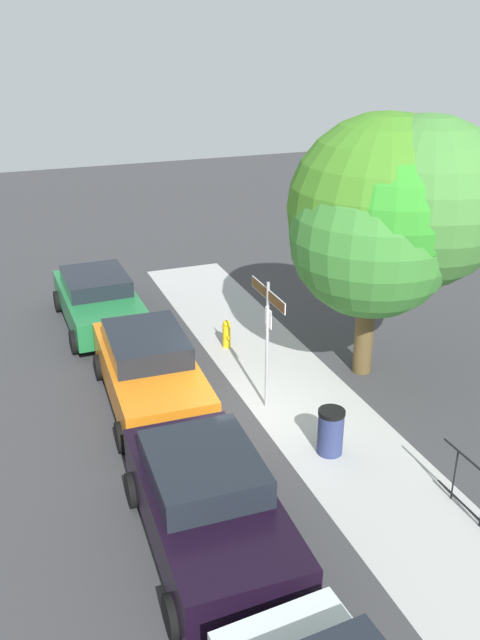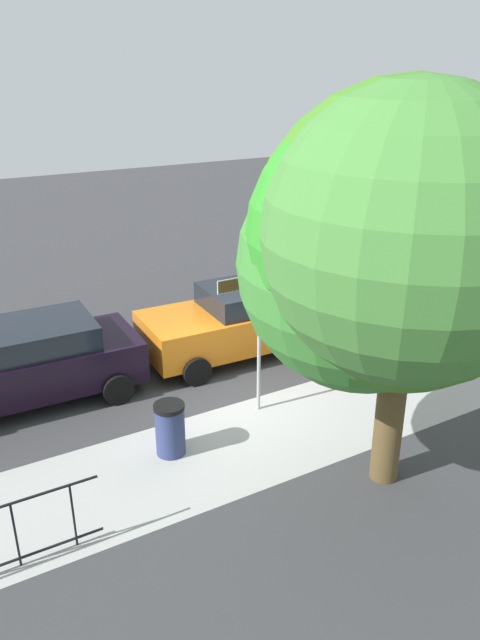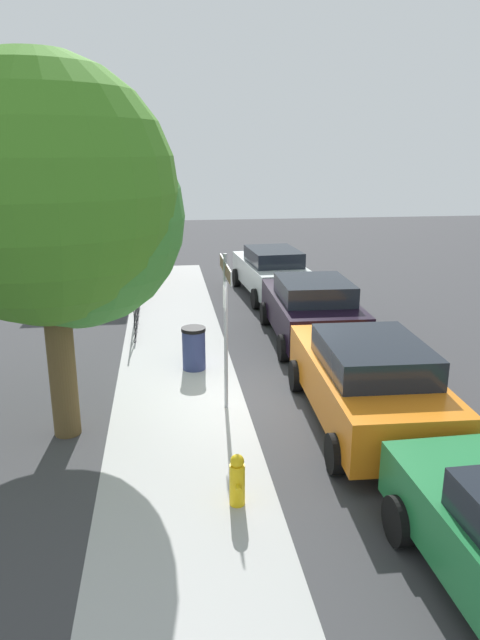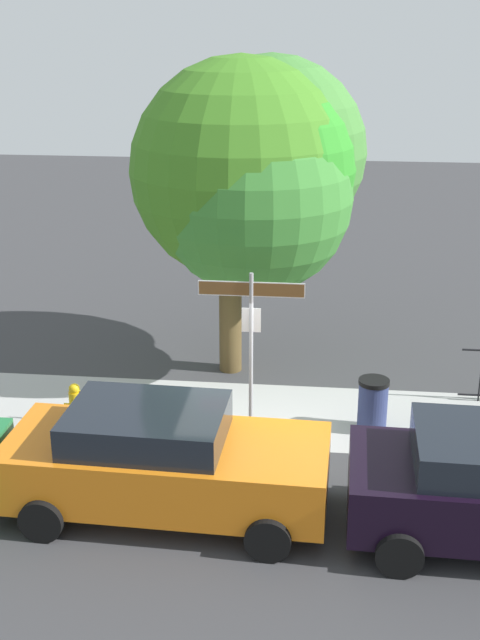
{
  "view_description": "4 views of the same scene",
  "coord_description": "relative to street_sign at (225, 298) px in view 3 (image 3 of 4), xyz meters",
  "views": [
    {
      "loc": [
        11.81,
        -4.83,
        7.95
      ],
      "look_at": [
        -0.33,
        -0.18,
        2.18
      ],
      "focal_mm": 37.36,
      "sensor_mm": 36.0,
      "label": 1
    },
    {
      "loc": [
        5.35,
        9.36,
        6.38
      ],
      "look_at": [
        0.22,
        0.38,
        2.02
      ],
      "focal_mm": 34.04,
      "sensor_mm": 36.0,
      "label": 2
    },
    {
      "loc": [
        -10.45,
        1.51,
        4.85
      ],
      "look_at": [
        -0.25,
        0.14,
        1.77
      ],
      "focal_mm": 32.54,
      "sensor_mm": 36.0,
      "label": 3
    },
    {
      "loc": [
        0.98,
        -12.38,
        6.96
      ],
      "look_at": [
        -0.45,
        1.01,
        1.96
      ],
      "focal_mm": 46.21,
      "sensor_mm": 36.0,
      "label": 4
    }
  ],
  "objects": [
    {
      "name": "utility_shed",
      "position": [
        11.31,
        3.4,
        -0.66
      ],
      "size": [
        3.35,
        2.92,
        2.99
      ],
      "color": "tan",
      "rests_on": "ground_plane"
    },
    {
      "name": "car_orange",
      "position": [
        -1.06,
        -2.41,
        -1.32
      ],
      "size": [
        4.76,
        2.24,
        1.67
      ],
      "rotation": [
        0.0,
        0.0,
        -0.04
      ],
      "color": "orange",
      "rests_on": "ground_plane"
    },
    {
      "name": "iron_fence",
      "position": [
        6.57,
        1.9,
        -1.62
      ],
      "size": [
        5.49,
        0.04,
        1.07
      ],
      "color": "black",
      "rests_on": "ground_plane"
    },
    {
      "name": "fire_hydrant",
      "position": [
        -3.19,
        0.2,
        -1.8
      ],
      "size": [
        0.42,
        0.22,
        0.78
      ],
      "color": "yellow",
      "rests_on": "ground_plane"
    },
    {
      "name": "shade_tree",
      "position": [
        -0.21,
        3.01,
        1.94
      ],
      "size": [
        4.56,
        4.8,
        6.31
      ],
      "color": "brown",
      "rests_on": "ground_plane"
    },
    {
      "name": "car_black",
      "position": [
        3.75,
        -2.63,
        -1.33
      ],
      "size": [
        4.38,
        2.26,
        1.66
      ],
      "rotation": [
        0.0,
        0.0,
        -0.03
      ],
      "color": "black",
      "rests_on": "ground_plane"
    },
    {
      "name": "car_silver",
      "position": [
        8.55,
        -2.48,
        -1.34
      ],
      "size": [
        4.69,
        2.21,
        1.63
      ],
      "rotation": [
        0.0,
        0.0,
        0.07
      ],
      "color": "silver",
      "rests_on": "ground_plane"
    },
    {
      "name": "street_sign",
      "position": [
        0.0,
        0.0,
        0.0
      ],
      "size": [
        1.77,
        0.07,
        3.01
      ],
      "color": "#9EA0A5",
      "rests_on": "ground_plane"
    },
    {
      "name": "trash_bin",
      "position": [
        2.12,
        0.5,
        -1.69
      ],
      "size": [
        0.55,
        0.55,
        0.98
      ],
      "color": "navy",
      "rests_on": "ground_plane"
    },
    {
      "name": "sidewalk_strip",
      "position": [
        2.2,
        0.9,
        -2.18
      ],
      "size": [
        24.0,
        2.6,
        0.0
      ],
      "primitive_type": "cube",
      "color": "#A6A6A4",
      "rests_on": "ground_plane"
    },
    {
      "name": "ground_plane",
      "position": [
        0.2,
        -0.4,
        -2.18
      ],
      "size": [
        60.0,
        60.0,
        0.0
      ],
      "primitive_type": "plane",
      "color": "#38383A"
    }
  ]
}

